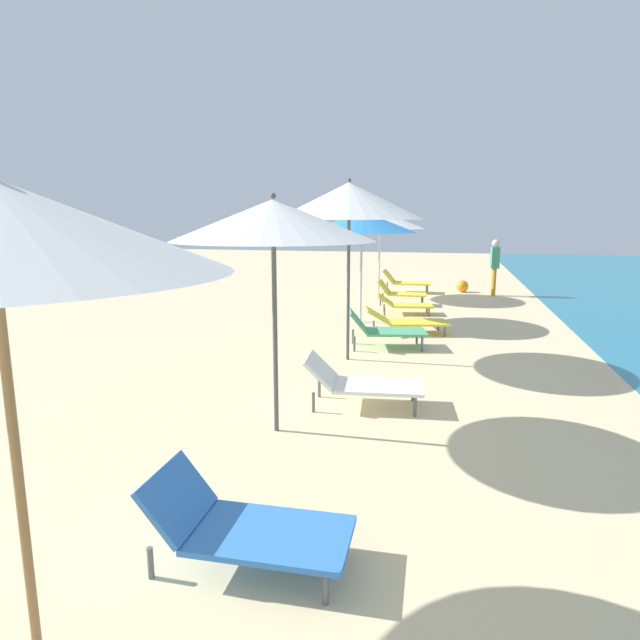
# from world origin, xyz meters

# --- Properties ---
(lounger_third_shoreside) EXTENTS (1.32, 0.66, 0.61)m
(lounger_third_shoreside) POSITION_xyz_m (-0.36, 7.58, 0.28)
(lounger_third_shoreside) COLOR blue
(lounger_third_shoreside) RESTS_ON ground
(umbrella_fourth) EXTENTS (2.06, 2.06, 2.48)m
(umbrella_fourth) POSITION_xyz_m (-0.85, 9.78, 2.21)
(umbrella_fourth) COLOR #4C4C51
(umbrella_fourth) RESTS_ON ground
(lounger_fourth_shoreside) EXTENTS (1.45, 0.79, 0.61)m
(lounger_fourth_shoreside) POSITION_xyz_m (-0.10, 10.74, 0.31)
(lounger_fourth_shoreside) COLOR white
(lounger_fourth_shoreside) RESTS_ON ground
(umbrella_fifth) EXTENTS (2.27, 2.27, 2.82)m
(umbrella_fifth) POSITION_xyz_m (-0.65, 12.84, 2.48)
(umbrella_fifth) COLOR #4C4C51
(umbrella_fifth) RESTS_ON ground
(lounger_fifth_shoreside) EXTENTS (1.44, 0.94, 0.66)m
(lounger_fifth_shoreside) POSITION_xyz_m (-0.18, 13.77, 0.33)
(lounger_fifth_shoreside) COLOR #4CA572
(lounger_fifth_shoreside) RESTS_ON ground
(umbrella_sixth) EXTENTS (2.31, 2.31, 2.43)m
(umbrella_sixth) POSITION_xyz_m (-0.96, 15.97, 2.15)
(umbrella_sixth) COLOR silver
(umbrella_sixth) RESTS_ON ground
(lounger_sixth_shoreside) EXTENTS (1.35, 0.77, 0.47)m
(lounger_sixth_shoreside) POSITION_xyz_m (-0.13, 17.21, 0.24)
(lounger_sixth_shoreside) COLOR yellow
(lounger_sixth_shoreside) RESTS_ON ground
(lounger_sixth_inland) EXTENTS (1.70, 1.01, 0.51)m
(lounger_sixth_inland) POSITION_xyz_m (0.08, 15.03, 0.26)
(lounger_sixth_inland) COLOR yellow
(lounger_sixth_inland) RESTS_ON ground
(umbrella_farthest) EXTENTS (2.51, 2.51, 2.47)m
(umbrella_farthest) POSITION_xyz_m (-1.05, 19.70, 2.17)
(umbrella_farthest) COLOR silver
(umbrella_farthest) RESTS_ON ground
(lounger_farthest_shoreside) EXTENTS (1.42, 0.69, 0.68)m
(lounger_farthest_shoreside) POSITION_xyz_m (-0.41, 20.93, 0.34)
(lounger_farthest_shoreside) COLOR yellow
(lounger_farthest_shoreside) RESTS_ON ground
(lounger_farthest_inland) EXTENTS (1.24, 0.61, 0.63)m
(lounger_farthest_inland) POSITION_xyz_m (-0.34, 18.58, 0.32)
(lounger_farthest_inland) COLOR yellow
(lounger_farthest_inland) RESTS_ON ground
(person_walking_near) EXTENTS (0.25, 0.38, 1.62)m
(person_walking_near) POSITION_xyz_m (2.13, 20.86, 0.98)
(person_walking_near) COLOR orange
(person_walking_near) RESTS_ON ground
(beach_ball) EXTENTS (0.36, 0.36, 0.36)m
(beach_ball) POSITION_xyz_m (1.28, 21.42, 0.18)
(beach_ball) COLOR orange
(beach_ball) RESTS_ON ground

